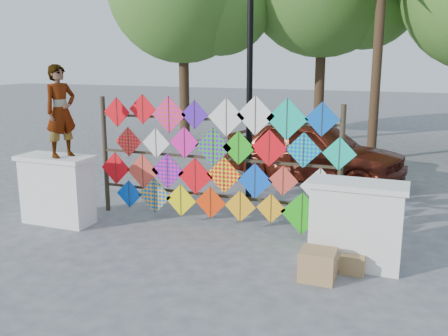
{
  "coord_description": "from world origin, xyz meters",
  "views": [
    {
      "loc": [
        3.42,
        -7.39,
        3.04
      ],
      "look_at": [
        0.31,
        0.6,
        1.13
      ],
      "focal_mm": 40.0,
      "sensor_mm": 36.0,
      "label": 1
    }
  ],
  "objects_px": {
    "kite_rack": "(216,161)",
    "lamppost": "(250,75)",
    "sedan": "(314,151)",
    "vendor_woman": "(61,111)"
  },
  "relations": [
    {
      "from": "vendor_woman",
      "to": "lamppost",
      "type": "bearing_deg",
      "value": -33.41
    },
    {
      "from": "vendor_woman",
      "to": "sedan",
      "type": "height_order",
      "value": "vendor_woman"
    },
    {
      "from": "kite_rack",
      "to": "vendor_woman",
      "type": "xyz_separation_m",
      "value": [
        -2.6,
        -0.93,
        0.89
      ]
    },
    {
      "from": "lamppost",
      "to": "kite_rack",
      "type": "bearing_deg",
      "value": -98.8
    },
    {
      "from": "kite_rack",
      "to": "vendor_woman",
      "type": "distance_m",
      "value": 2.9
    },
    {
      "from": "kite_rack",
      "to": "sedan",
      "type": "bearing_deg",
      "value": 76.56
    },
    {
      "from": "kite_rack",
      "to": "sedan",
      "type": "height_order",
      "value": "kite_rack"
    },
    {
      "from": "sedan",
      "to": "lamppost",
      "type": "relative_size",
      "value": 1.01
    },
    {
      "from": "sedan",
      "to": "lamppost",
      "type": "height_order",
      "value": "lamppost"
    },
    {
      "from": "kite_rack",
      "to": "lamppost",
      "type": "height_order",
      "value": "lamppost"
    }
  ]
}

